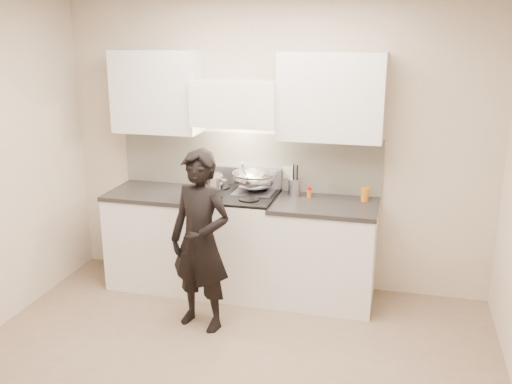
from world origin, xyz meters
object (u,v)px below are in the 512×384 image
wok (254,178)px  person (200,241)px  stove (235,242)px  counter_right (323,252)px  utensil_crock (294,186)px

wok → person: bearing=-105.1°
stove → counter_right: size_ratio=1.04×
counter_right → utensil_crock: bearing=152.4°
utensil_crock → counter_right: bearing=-27.6°
counter_right → utensil_crock: utensil_crock is taller
stove → wok: size_ratio=1.92×
stove → wok: 0.63m
counter_right → wok: 0.92m
stove → counter_right: stove is taller
stove → person: bearing=-95.8°
counter_right → person: size_ratio=0.62×
counter_right → stove: bearing=-180.0°
person → wok: bearing=89.5°
utensil_crock → person: size_ratio=0.19×
utensil_crock → stove: bearing=-163.1°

